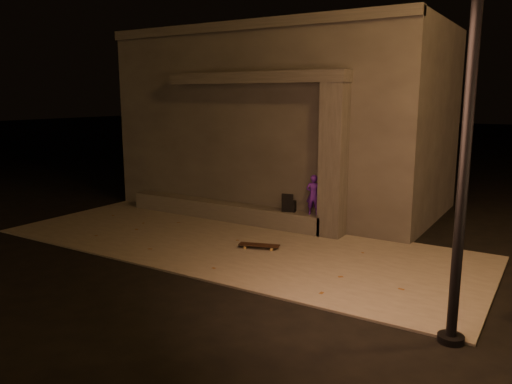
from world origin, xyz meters
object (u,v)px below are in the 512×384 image
Objects in this scene: skateboard at (259,245)px; street_lamp_0 at (476,25)px; backpack at (289,205)px; skateboarder at (313,195)px; column at (334,161)px.

street_lamp_0 reaches higher than skateboard.
backpack is 7.06m from street_lamp_0.
skateboarder is 6.47m from street_lamp_0.
column is at bearing 165.58° from skateboarder.
skateboard is at bearing 154.11° from street_lamp_0.
street_lamp_0 is (3.49, -3.97, 2.34)m from column.
backpack is at bearing -14.42° from skateboarder.
backpack is (-1.16, 0.00, -1.19)m from column.
street_lamp_0 is at bearing -48.73° from column.
column is 3.65× the size of skateboarder.
skateboarder is at bearing 180.00° from column.
column is 0.99m from skateboarder.
skateboarder is (-0.50, 0.00, -0.86)m from column.
skateboard is 0.12× the size of street_lamp_0.
street_lamp_0 is at bearing -53.77° from backpack.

